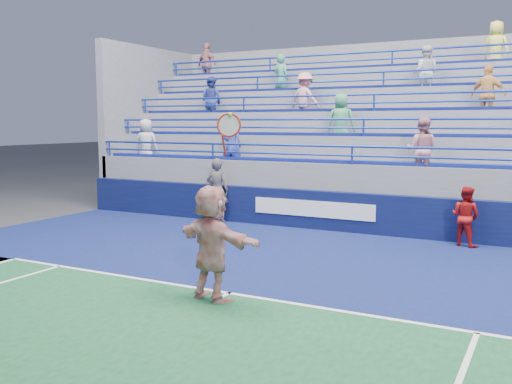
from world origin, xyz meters
The scene contains 7 objects.
ground centered at (0.00, 0.00, 0.00)m, with size 120.00×120.00×0.00m, color #333538.
sponsor_wall centered at (0.00, 6.50, 0.55)m, with size 18.00×0.32×1.10m.
bleacher_stand centered at (0.00, 10.27, 1.55)m, with size 18.00×5.60×6.13m.
judge_chair centered at (-4.06, 6.01, 0.25)m, with size 0.55×0.56×0.78m.
tennis_player centered at (-0.09, -0.41, 0.99)m, with size 1.92×1.06×3.16m.
line_judge centered at (-4.05, 6.22, 0.97)m, with size 0.71×0.47×1.94m, color #131935.
ball_girl centered at (3.09, 6.09, 0.74)m, with size 0.71×0.56×1.47m, color #A11213.
Camera 1 is at (4.94, -8.38, 2.99)m, focal length 40.00 mm.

